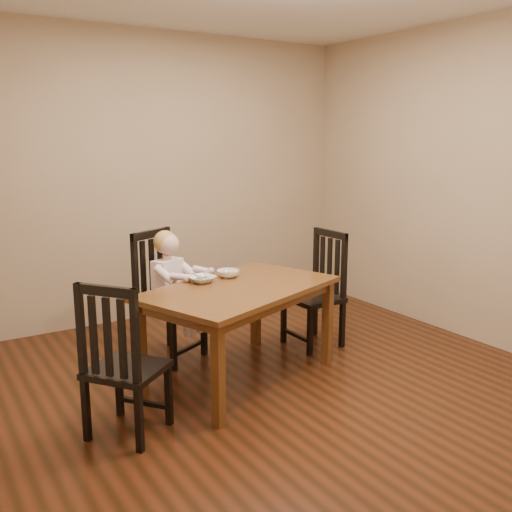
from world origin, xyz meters
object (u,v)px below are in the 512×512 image
chair_left (122,364)px  chair_right (318,291)px  chair_child (165,298)px  toddler (170,282)px  dining_table (240,297)px  bowl_peas (202,279)px  bowl_veg (228,274)px

chair_left → chair_right: 2.01m
chair_child → toddler: bearing=90.0°
dining_table → chair_child: chair_child is taller
chair_left → bowl_peas: chair_left is taller
toddler → bowl_peas: toddler is taller
dining_table → toddler: (-0.27, 0.63, 0.01)m
dining_table → chair_child: bearing=113.2°
chair_right → bowl_peas: (-1.09, -0.02, 0.25)m
chair_left → bowl_peas: size_ratio=5.03×
chair_right → toddler: chair_right is taller
bowl_peas → dining_table: bearing=-53.3°
chair_right → toddler: (-1.18, 0.37, 0.16)m
chair_right → chair_left: bearing=106.6°
chair_child → chair_right: (1.20, -0.41, -0.02)m
chair_left → bowl_peas: (0.82, 0.60, 0.26)m
dining_table → chair_left: 1.08m
chair_right → bowl_peas: size_ratio=5.13×
bowl_veg → bowl_peas: bearing=-171.7°
chair_child → toddler: chair_child is taller
dining_table → chair_child: 0.75m
bowl_peas → toddler: bearing=102.6°
chair_left → bowl_veg: bearing=83.2°
toddler → bowl_veg: size_ratio=3.13×
chair_left → toddler: size_ratio=1.76×
bowl_veg → chair_child: bearing=131.0°
chair_right → bowl_veg: 0.89m
chair_left → chair_right: bearing=70.3°
dining_table → chair_left: size_ratio=1.67×
chair_right → bowl_peas: 1.12m
dining_table → chair_right: (0.91, 0.26, -0.15)m
chair_child → chair_left: chair_child is taller
toddler → bowl_veg: (0.33, -0.35, 0.10)m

